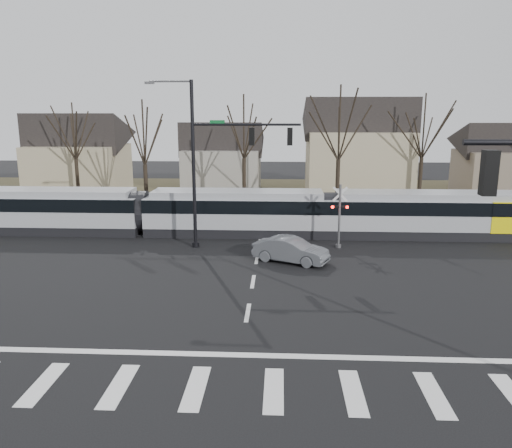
{
  "coord_description": "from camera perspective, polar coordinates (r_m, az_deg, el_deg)",
  "views": [
    {
      "loc": [
        1.35,
        -17.75,
        8.24
      ],
      "look_at": [
        0.0,
        9.0,
        2.3
      ],
      "focal_mm": 35.0,
      "sensor_mm": 36.0,
      "label": 1
    }
  ],
  "objects": [
    {
      "name": "stop_line",
      "position": [
        18.0,
        -1.79,
        -14.73
      ],
      "size": [
        28.0,
        0.35,
        0.01
      ],
      "primitive_type": "cube",
      "color": "silver",
      "rests_on": "ground"
    },
    {
      "name": "tree_row",
      "position": [
        43.87,
        3.77,
        8.25
      ],
      "size": [
        59.2,
        7.2,
        10.0
      ],
      "color": "black",
      "rests_on": "ground"
    },
    {
      "name": "sedan",
      "position": [
        28.27,
        4.0,
        -2.98
      ],
      "size": [
        4.67,
        5.38,
        1.41
      ],
      "primitive_type": "imported",
      "rotation": [
        0.0,
        0.0,
        1.15
      ],
      "color": "#595C61",
      "rests_on": "ground"
    },
    {
      "name": "tram",
      "position": [
        34.52,
        -2.42,
        1.53
      ],
      "size": [
        40.56,
        3.01,
        3.07
      ],
      "color": "gray",
      "rests_on": "ground"
    },
    {
      "name": "signal_pole_far",
      "position": [
        30.58,
        -4.22,
        7.71
      ],
      "size": [
        9.28,
        0.44,
        10.2
      ],
      "color": "black",
      "rests_on": "ground"
    },
    {
      "name": "house_b",
      "position": [
        54.29,
        -3.87,
        7.97
      ],
      "size": [
        8.64,
        7.56,
        7.65
      ],
      "color": "gray",
      "rests_on": "ground"
    },
    {
      "name": "house_a",
      "position": [
        56.1,
        -19.68,
        7.93
      ],
      "size": [
        9.72,
        8.64,
        8.6
      ],
      "color": "gray",
      "rests_on": "ground"
    },
    {
      "name": "rail_crossing_signal",
      "position": [
        31.41,
        9.5,
        0.66
      ],
      "size": [
        1.08,
        0.36,
        4.0
      ],
      "color": "#59595B",
      "rests_on": "ground"
    },
    {
      "name": "ground",
      "position": [
        19.61,
        -1.36,
        -12.34
      ],
      "size": [
        140.0,
        140.0,
        0.0
      ],
      "primitive_type": "plane",
      "color": "black"
    },
    {
      "name": "crosswalk",
      "position": [
        16.08,
        -2.46,
        -18.31
      ],
      "size": [
        27.0,
        2.6,
        0.01
      ],
      "color": "silver",
      "rests_on": "ground"
    },
    {
      "name": "rail_pair",
      "position": [
        34.56,
        0.57,
        -1.24
      ],
      "size": [
        90.0,
        1.52,
        0.06
      ],
      "color": "#59595E",
      "rests_on": "ground"
    },
    {
      "name": "grass_verge",
      "position": [
        50.44,
        1.32,
        3.11
      ],
      "size": [
        140.0,
        28.0,
        0.01
      ],
      "primitive_type": "cube",
      "color": "#38331E",
      "rests_on": "ground"
    },
    {
      "name": "house_d",
      "position": [
        57.56,
        26.26,
        6.98
      ],
      "size": [
        8.64,
        7.56,
        7.65
      ],
      "color": "#685B4D",
      "rests_on": "ground"
    },
    {
      "name": "house_c",
      "position": [
        51.41,
        11.58,
        8.9
      ],
      "size": [
        10.8,
        8.64,
        10.1
      ],
      "color": "gray",
      "rests_on": "ground"
    },
    {
      "name": "lane_dashes",
      "position": [
        34.76,
        0.58,
        -1.2
      ],
      "size": [
        0.18,
        30.0,
        0.01
      ],
      "color": "silver",
      "rests_on": "ground"
    }
  ]
}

